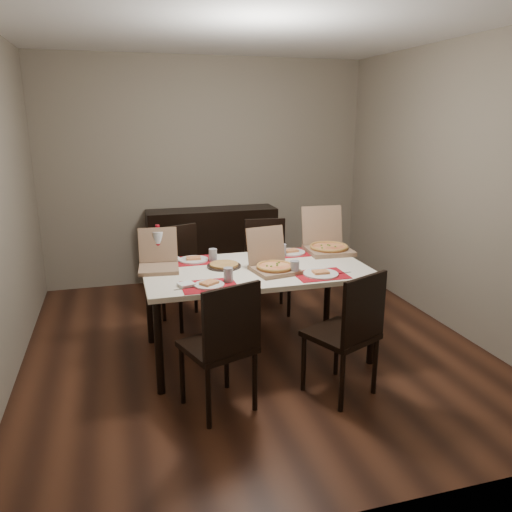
# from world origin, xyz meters

# --- Properties ---
(ground) EXTENTS (3.80, 4.00, 0.02)m
(ground) POSITION_xyz_m (0.00, 0.00, -0.01)
(ground) COLOR #442314
(ground) RESTS_ON ground
(room_walls) EXTENTS (3.84, 4.02, 2.62)m
(room_walls) POSITION_xyz_m (0.00, 0.43, 1.73)
(room_walls) COLOR gray
(room_walls) RESTS_ON ground
(sideboard) EXTENTS (1.50, 0.40, 0.90)m
(sideboard) POSITION_xyz_m (0.00, 1.78, 0.45)
(sideboard) COLOR black
(sideboard) RESTS_ON ground
(dining_table) EXTENTS (1.80, 1.00, 0.75)m
(dining_table) POSITION_xyz_m (-0.01, -0.14, 0.68)
(dining_table) COLOR white
(dining_table) RESTS_ON ground
(chair_near_left) EXTENTS (0.54, 0.54, 0.93)m
(chair_near_left) POSITION_xyz_m (-0.46, -0.93, 0.51)
(chair_near_left) COLOR black
(chair_near_left) RESTS_ON ground
(chair_near_right) EXTENTS (0.56, 0.56, 0.93)m
(chair_near_right) POSITION_xyz_m (0.42, -0.97, 0.51)
(chair_near_right) COLOR black
(chair_near_right) RESTS_ON ground
(chair_far_left) EXTENTS (0.54, 0.54, 0.93)m
(chair_far_left) POSITION_xyz_m (-0.48, 0.73, 0.51)
(chair_far_left) COLOR black
(chair_far_left) RESTS_ON ground
(chair_far_right) EXTENTS (0.47, 0.47, 0.93)m
(chair_far_right) POSITION_xyz_m (0.37, 0.81, 0.51)
(chair_far_right) COLOR black
(chair_far_right) RESTS_ON ground
(setting_near_left) EXTENTS (0.46, 0.30, 0.11)m
(setting_near_left) POSITION_xyz_m (-0.44, -0.46, 0.77)
(setting_near_left) COLOR #AA0B17
(setting_near_left) RESTS_ON dining_table
(setting_near_right) EXTENTS (0.48, 0.30, 0.11)m
(setting_near_right) POSITION_xyz_m (0.37, -0.44, 0.77)
(setting_near_right) COLOR #AA0B17
(setting_near_right) RESTS_ON dining_table
(setting_far_left) EXTENTS (0.46, 0.30, 0.11)m
(setting_far_left) POSITION_xyz_m (-0.44, 0.19, 0.77)
(setting_far_left) COLOR #AA0B17
(setting_far_left) RESTS_ON dining_table
(setting_far_right) EXTENTS (0.48, 0.30, 0.11)m
(setting_far_right) POSITION_xyz_m (0.39, 0.19, 0.77)
(setting_far_right) COLOR #AA0B17
(setting_far_right) RESTS_ON dining_table
(napkin_loose) EXTENTS (0.16, 0.16, 0.02)m
(napkin_loose) POSITION_xyz_m (0.09, -0.17, 0.76)
(napkin_loose) COLOR white
(napkin_loose) RESTS_ON dining_table
(pizza_box_center) EXTENTS (0.39, 0.42, 0.33)m
(pizza_box_center) POSITION_xyz_m (0.10, -0.26, 0.80)
(pizza_box_center) COLOR #8A6A50
(pizza_box_center) RESTS_ON dining_table
(pizza_box_right) EXTENTS (0.41, 0.45, 0.39)m
(pizza_box_right) POSITION_xyz_m (0.76, 0.17, 0.81)
(pizza_box_right) COLOR #8A6A50
(pizza_box_right) RESTS_ON dining_table
(pizza_box_left) EXTENTS (0.34, 0.37, 0.31)m
(pizza_box_left) POSITION_xyz_m (-0.77, 0.05, 0.81)
(pizza_box_left) COLOR #8A6A50
(pizza_box_left) RESTS_ON dining_table
(faina_plate) EXTENTS (0.28, 0.28, 0.03)m
(faina_plate) POSITION_xyz_m (-0.25, -0.04, 0.76)
(faina_plate) COLOR black
(faina_plate) RESTS_ON dining_table
(dip_bowl) EXTENTS (0.13, 0.13, 0.03)m
(dip_bowl) POSITION_xyz_m (0.09, 0.06, 0.76)
(dip_bowl) COLOR white
(dip_bowl) RESTS_ON dining_table
(soda_bottle) EXTENTS (0.11, 0.11, 0.33)m
(soda_bottle) POSITION_xyz_m (-0.75, 0.21, 0.89)
(soda_bottle) COLOR silver
(soda_bottle) RESTS_ON dining_table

